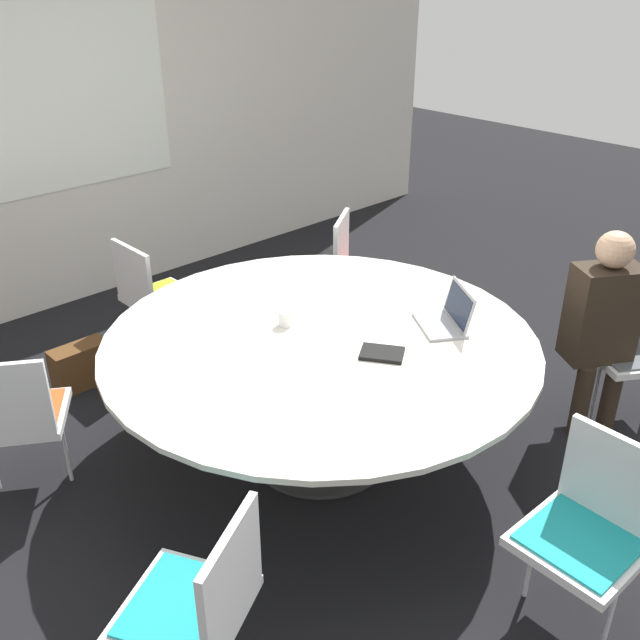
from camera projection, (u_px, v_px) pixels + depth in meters
ground_plane at (320, 452)px, 3.98m from camera, size 16.00×16.00×0.00m
wall_back at (56, 127)px, 5.15m from camera, size 8.00×0.07×2.70m
conference_table at (320, 356)px, 3.69m from camera, size 2.23×2.23×0.73m
chair_0 at (627, 339)px, 4.10m from camera, size 0.60×0.59×0.85m
chair_1 at (359, 265)px, 5.07m from camera, size 0.60×0.59×0.85m
chair_2 at (153, 291)px, 4.67m from camera, size 0.42×0.44×0.85m
chair_3 at (15, 412)px, 3.45m from camera, size 0.60×0.59×0.85m
chair_4 at (200, 600)px, 2.45m from camera, size 0.59×0.58×0.85m
chair_5 at (591, 523)px, 2.78m from camera, size 0.43×0.45×0.85m
person_0 at (603, 318)px, 3.90m from camera, size 0.42×0.38×1.20m
laptop at (448, 317)px, 3.73m from camera, size 0.36×0.39×0.21m
spiral_notebook at (382, 353)px, 3.48m from camera, size 0.24×0.26×0.02m
coffee_cup at (286, 318)px, 3.74m from camera, size 0.08×0.08×0.08m
handbag at (81, 366)px, 4.53m from camera, size 0.36×0.16×0.28m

